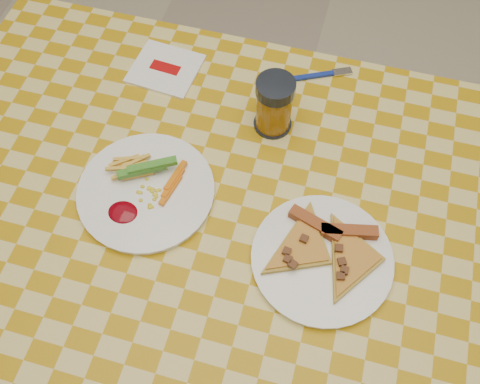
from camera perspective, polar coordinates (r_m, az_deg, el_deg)
name	(u,v)px	position (r m, az deg, el deg)	size (l,w,h in m)	color
ground	(238,334)	(1.66, -0.21, -14.94)	(8.00, 8.00, 0.00)	#BFAF99
table	(237,240)	(1.01, -0.34, -5.14)	(1.28, 0.88, 0.76)	silver
plate_left	(146,192)	(0.99, -9.96, 0.00)	(0.24, 0.24, 0.01)	white
plate_right	(322,259)	(0.92, 8.71, -7.12)	(0.24, 0.24, 0.01)	white
fries_veggies	(143,180)	(0.98, -10.28, 1.29)	(0.16, 0.15, 0.04)	#E9B94A
pizza_slices	(326,249)	(0.92, 9.18, -6.03)	(0.25, 0.22, 0.02)	gold
drink_glass	(274,105)	(1.02, 3.66, 9.21)	(0.08, 0.08, 0.12)	black
napkin	(165,69)	(1.16, -7.97, 12.91)	(0.15, 0.14, 0.01)	white
fork	(322,75)	(1.15, 8.79, 12.28)	(0.12, 0.07, 0.01)	navy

